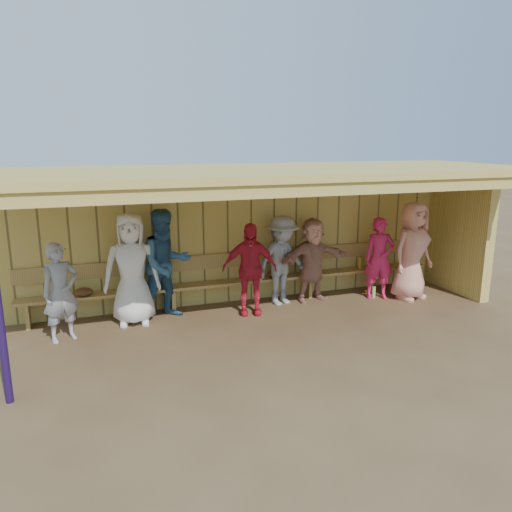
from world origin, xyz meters
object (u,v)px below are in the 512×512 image
Objects in this scene: bench at (242,275)px; player_f at (312,260)px; player_e at (282,261)px; player_h at (412,251)px; player_c at (166,264)px; player_b at (132,269)px; player_g at (379,259)px; player_a at (61,292)px; player_d at (250,269)px.

player_f is at bearing -13.66° from bench.
player_h is (2.39, -0.50, 0.10)m from player_e.
player_e is at bearing 173.31° from player_f.
player_c reaches higher than bench.
player_b reaches higher than player_g.
player_d is (2.99, 0.19, 0.05)m from player_a.
player_d is at bearing -19.99° from player_a.
player_c reaches higher than player_f.
player_g is at bearing -19.26° from player_f.
player_h is 3.17m from bench.
bench is (1.42, 0.32, -0.39)m from player_c.
player_e is 0.21× the size of bench.
player_b is 1.94m from player_d.
player_d is at bearing 1.56° from player_b.
player_e reaches higher than player_g.
player_a is at bearing -161.47° from player_g.
player_b is at bearing -4.29° from player_a.
player_g reaches higher than bench.
bench is (1.98, 0.41, -0.38)m from player_b.
player_a is at bearing -165.46° from bench.
player_d is at bearing -27.41° from player_c.
bench is at bearing 159.64° from player_f.
player_e is 1.04× the size of player_f.
player_a is at bearing 171.81° from player_e.
bench is (-0.65, 0.31, -0.28)m from player_e.
player_a is 0.20× the size of bench.
player_d is at bearing -95.44° from bench.
player_f reaches higher than bench.
player_c reaches higher than player_h.
player_h is (0.55, -0.22, 0.15)m from player_g.
player_a is 6.09m from player_h.
player_f is (2.68, 0.02, -0.14)m from player_c.
player_a is 3.73m from player_e.
player_b is at bearing 161.20° from player_h.
player_c is 2.07m from player_e.
player_b is 2.63m from player_e.
player_e is at bearing -16.25° from player_a.
player_h is at bearing -5.37° from player_g.
player_c is 1.18× the size of player_f.
player_h is at bearing -22.25° from player_c.
player_g is (1.84, -0.28, -0.04)m from player_e.
player_e is at bearing 153.92° from player_h.
player_c is at bearing -167.41° from player_g.
player_g is (3.92, -0.26, -0.15)m from player_c.
player_e is 0.89× the size of player_h.
player_a is 0.97× the size of player_g.
player_b is 0.57m from player_c.
player_c reaches higher than player_e.
player_e is (3.69, 0.48, 0.07)m from player_a.
player_b reaches higher than player_a.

